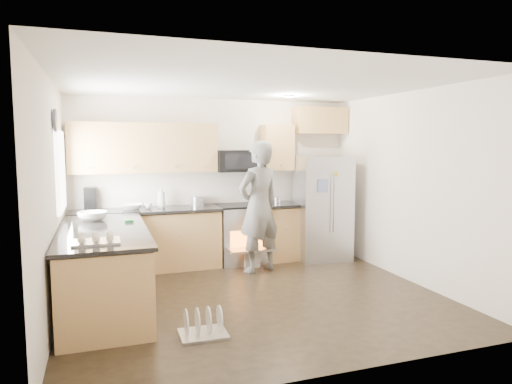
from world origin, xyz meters
name	(u,v)px	position (x,y,z in m)	size (l,w,h in m)	color
ground	(255,297)	(0.00, 0.00, 0.00)	(4.50, 4.50, 0.00)	black
room_shell	(252,162)	(-0.04, 0.02, 1.67)	(4.54, 4.04, 2.62)	white
back_cabinet_run	(182,204)	(-0.59, 1.75, 0.96)	(4.45, 0.64, 2.50)	tan
peninsula	(104,268)	(-1.75, 0.25, 0.47)	(0.96, 2.36, 1.04)	tan
stove_range	(242,220)	(0.35, 1.69, 0.68)	(0.76, 0.97, 1.79)	#B7B7BC
refrigerator	(323,208)	(1.66, 1.45, 0.85)	(0.88, 0.71, 1.69)	#B7B7BC
person	(259,207)	(0.43, 1.10, 0.97)	(0.71, 0.46, 1.94)	slate
dish_rack	(203,328)	(-0.85, -0.90, 0.08)	(0.47, 0.38, 0.29)	#B7B7BC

